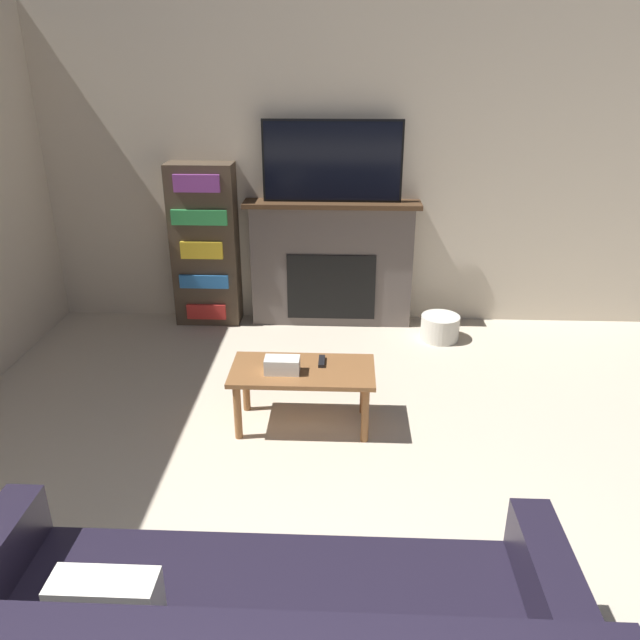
% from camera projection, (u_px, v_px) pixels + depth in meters
% --- Properties ---
extents(wall_back, '(6.01, 0.06, 2.70)m').
position_uv_depth(wall_back, '(333.00, 170.00, 5.34)').
color(wall_back, beige).
rests_on(wall_back, ground_plane).
extents(fireplace, '(1.51, 0.28, 1.12)m').
position_uv_depth(fireplace, '(332.00, 263.00, 5.52)').
color(fireplace, '#605651').
rests_on(fireplace, ground_plane).
extents(tv, '(1.16, 0.03, 0.67)m').
position_uv_depth(tv, '(332.00, 161.00, 5.15)').
color(tv, black).
rests_on(tv, fireplace).
extents(coffee_table, '(0.92, 0.46, 0.42)m').
position_uv_depth(coffee_table, '(303.00, 377.00, 4.01)').
color(coffee_table, brown).
rests_on(coffee_table, ground_plane).
extents(tissue_box, '(0.22, 0.12, 0.10)m').
position_uv_depth(tissue_box, '(282.00, 365.00, 3.92)').
color(tissue_box, white).
rests_on(tissue_box, coffee_table).
extents(remote_control, '(0.04, 0.15, 0.02)m').
position_uv_depth(remote_control, '(322.00, 361.00, 4.06)').
color(remote_control, black).
rests_on(remote_control, coffee_table).
extents(bookshelf, '(0.57, 0.29, 1.43)m').
position_uv_depth(bookshelf, '(205.00, 246.00, 5.48)').
color(bookshelf, '#4C3D2D').
rests_on(bookshelf, ground_plane).
extents(storage_basket, '(0.33, 0.33, 0.21)m').
position_uv_depth(storage_basket, '(440.00, 327.00, 5.35)').
color(storage_basket, silver).
rests_on(storage_basket, ground_plane).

